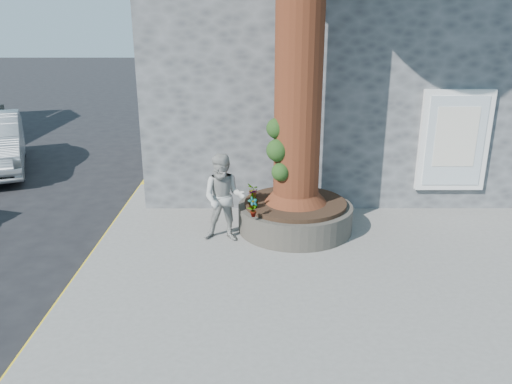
{
  "coord_description": "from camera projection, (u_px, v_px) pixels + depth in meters",
  "views": [
    {
      "loc": [
        -0.01,
        -7.43,
        4.09
      ],
      "look_at": [
        0.01,
        1.01,
        1.25
      ],
      "focal_mm": 35.0,
      "sensor_mm": 36.0,
      "label": 1
    }
  ],
  "objects": [
    {
      "name": "man",
      "position": [
        269.0,
        170.0,
        11.27
      ],
      "size": [
        0.65,
        0.46,
        1.7
      ],
      "primitive_type": "imported",
      "rotation": [
        0.0,
        0.0,
        0.09
      ],
      "color": "black",
      "rests_on": "pavement"
    },
    {
      "name": "stone_shop",
      "position": [
        343.0,
        59.0,
        14.16
      ],
      "size": [
        10.3,
        8.3,
        6.3
      ],
      "color": "#484A4D",
      "rests_on": "ground"
    },
    {
      "name": "yellow_line",
      "position": [
        92.0,
        256.0,
        9.28
      ],
      "size": [
        0.1,
        30.0,
        0.01
      ],
      "primitive_type": "cube",
      "color": "yellow",
      "rests_on": "ground"
    },
    {
      "name": "pavement",
      "position": [
        336.0,
        253.0,
        9.27
      ],
      "size": [
        9.0,
        8.0,
        0.12
      ],
      "primitive_type": "cube",
      "color": "slate",
      "rests_on": "ground"
    },
    {
      "name": "plant_c",
      "position": [
        253.0,
        199.0,
        9.6
      ],
      "size": [
        0.29,
        0.29,
        0.38
      ],
      "primitive_type": "imported",
      "rotation": [
        0.0,
        0.0,
        3.65
      ],
      "color": "gray",
      "rests_on": "planter"
    },
    {
      "name": "ground",
      "position": [
        256.0,
        282.0,
        8.34
      ],
      "size": [
        120.0,
        120.0,
        0.0
      ],
      "primitive_type": "plane",
      "color": "black",
      "rests_on": "ground"
    },
    {
      "name": "shopping_bag",
      "position": [
        278.0,
        201.0,
        11.41
      ],
      "size": [
        0.21,
        0.13,
        0.28
      ],
      "primitive_type": "cube",
      "rotation": [
        0.0,
        0.0,
        -0.05
      ],
      "color": "white",
      "rests_on": "pavement"
    },
    {
      "name": "plant_d",
      "position": [
        253.0,
        190.0,
        10.21
      ],
      "size": [
        0.27,
        0.29,
        0.29
      ],
      "primitive_type": "imported",
      "rotation": [
        0.0,
        0.0,
        4.88
      ],
      "color": "gray",
      "rests_on": "planter"
    },
    {
      "name": "plant_b",
      "position": [
        276.0,
        179.0,
        10.75
      ],
      "size": [
        0.31,
        0.31,
        0.41
      ],
      "primitive_type": "imported",
      "rotation": [
        0.0,
        0.0,
        2.27
      ],
      "color": "gray",
      "rests_on": "planter"
    },
    {
      "name": "planter",
      "position": [
        295.0,
        215.0,
        10.11
      ],
      "size": [
        2.3,
        2.3,
        0.6
      ],
      "color": "black",
      "rests_on": "pavement"
    },
    {
      "name": "woman",
      "position": [
        224.0,
        198.0,
        9.42
      ],
      "size": [
        0.9,
        0.74,
        1.71
      ],
      "primitive_type": "imported",
      "rotation": [
        0.0,
        0.0,
        -0.11
      ],
      "color": "#A1A09A",
      "rests_on": "pavement"
    },
    {
      "name": "plant_a",
      "position": [
        253.0,
        207.0,
        9.14
      ],
      "size": [
        0.24,
        0.22,
        0.38
      ],
      "primitive_type": "imported",
      "rotation": [
        0.0,
        0.0,
        0.57
      ],
      "color": "gray",
      "rests_on": "planter"
    }
  ]
}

